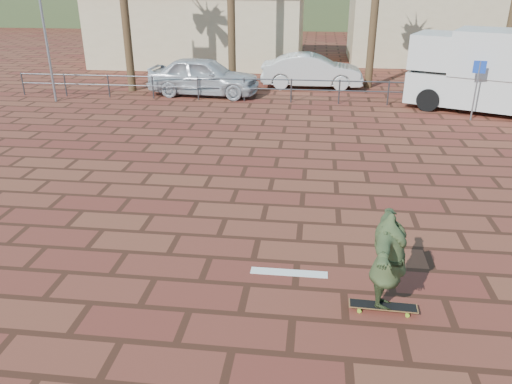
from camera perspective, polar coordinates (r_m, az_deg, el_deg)
ground at (r=10.29m, az=0.27°, el=-5.36°), size 120.00×120.00×0.00m
paint_stripe at (r=9.21m, az=3.79°, el=-9.17°), size 1.40×0.22×0.01m
guardrail at (r=21.40m, az=4.05°, el=11.95°), size 24.06×0.06×1.00m
building_west at (r=31.85m, az=-6.25°, el=18.60°), size 12.60×7.60×4.50m
building_east at (r=33.76m, az=19.78°, el=18.16°), size 10.60×6.60×5.00m
longboard at (r=8.47m, az=14.31°, el=-12.53°), size 1.09×0.27×0.11m
skateboarder at (r=8.02m, az=14.90°, el=-7.68°), size 0.89×2.08×1.64m
campervan at (r=21.77m, az=25.48°, el=12.51°), size 6.44×4.62×3.08m
car_silver at (r=22.88m, az=-5.99°, el=13.04°), size 5.06×2.41×1.67m
car_white at (r=24.51m, az=6.39°, el=13.59°), size 4.78×1.76×1.56m
street_sign at (r=20.11m, az=23.99°, el=11.70°), size 0.44×0.12×2.17m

